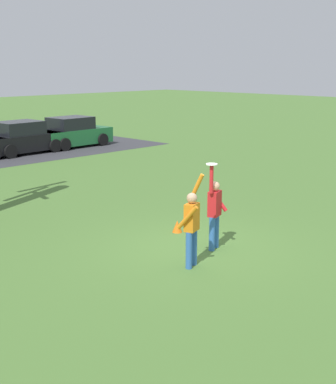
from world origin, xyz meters
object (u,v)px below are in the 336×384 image
(person_defender, at_px, (192,223))
(parked_car_black, at_px, (22,139))
(parked_car_green, at_px, (72,133))
(person_catcher, at_px, (214,209))
(field_cone_orange, at_px, (177,226))
(frisbee_disc, at_px, (212,164))

(person_defender, xyz_separation_m, parked_car_black, (5.73, 16.41, -0.25))
(person_defender, bearing_deg, parked_car_green, 44.03)
(person_catcher, relative_size, parked_car_green, 0.50)
(field_cone_orange, bearing_deg, person_catcher, -103.16)
(person_catcher, height_order, parked_car_green, person_catcher)
(frisbee_disc, relative_size, parked_car_black, 0.06)
(person_defender, relative_size, parked_car_green, 0.49)
(parked_car_black, height_order, field_cone_orange, parked_car_black)
(person_defender, height_order, field_cone_orange, person_defender)
(person_catcher, xyz_separation_m, field_cone_orange, (0.36, 1.54, -0.82))
(parked_car_green, distance_m, field_cone_orange, 16.26)
(person_catcher, xyz_separation_m, parked_car_black, (4.48, 16.01, -0.25))
(person_catcher, distance_m, field_cone_orange, 1.79)
(parked_car_black, bearing_deg, person_catcher, -107.82)
(parked_car_black, bearing_deg, field_cone_orange, -108.08)
(field_cone_orange, bearing_deg, person_defender, -129.58)
(person_catcher, distance_m, frisbee_disc, 1.13)
(person_defender, xyz_separation_m, frisbee_disc, (1.03, 0.33, 1.11))
(frisbee_disc, distance_m, parked_car_black, 16.81)
(person_catcher, distance_m, person_defender, 1.31)
(frisbee_disc, height_order, parked_car_green, frisbee_disc)
(person_defender, bearing_deg, frisbee_disc, 0.00)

